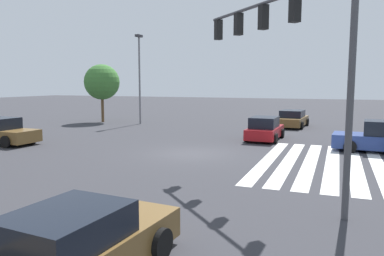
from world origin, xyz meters
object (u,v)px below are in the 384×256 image
object	(u,v)px
tree_corner_b	(102,82)
street_light_pole_a	(139,71)
car_6	(73,250)
traffic_signal_mast	(281,38)
car_4	(292,119)
car_2	(1,132)
car_1	(383,138)
car_0	(265,129)

from	to	relation	value
tree_corner_b	street_light_pole_a	bearing A→B (deg)	-92.85
car_6	traffic_signal_mast	bearing A→B (deg)	-14.07
street_light_pole_a	tree_corner_b	distance (m)	4.23
car_4	traffic_signal_mast	bearing A→B (deg)	-170.81
car_2	tree_corner_b	world-z (taller)	tree_corner_b
traffic_signal_mast	tree_corner_b	size ratio (longest dim) A/B	1.23
car_6	car_1	bearing A→B (deg)	-17.10
car_1	car_4	world-z (taller)	car_1
car_4	street_light_pole_a	size ratio (longest dim) A/B	0.60
traffic_signal_mast	street_light_pole_a	size ratio (longest dim) A/B	0.85
car_4	street_light_pole_a	distance (m)	13.80
traffic_signal_mast	car_0	distance (m)	12.32
car_0	tree_corner_b	bearing A→B (deg)	71.78
car_1	tree_corner_b	xyz separation A→B (m)	(7.73, 22.84, 2.98)
car_6	tree_corner_b	distance (m)	29.43
car_4	car_0	bearing A→B (deg)	178.36
car_6	street_light_pole_a	size ratio (longest dim) A/B	0.63
car_0	car_6	world-z (taller)	car_0
traffic_signal_mast	car_1	size ratio (longest dim) A/B	1.32
traffic_signal_mast	car_2	size ratio (longest dim) A/B	1.46
car_2	street_light_pole_a	world-z (taller)	street_light_pole_a
traffic_signal_mast	car_4	xyz separation A→B (m)	(19.27, 1.70, -4.40)
traffic_signal_mast	car_4	world-z (taller)	traffic_signal_mast
car_2	tree_corner_b	bearing A→B (deg)	100.72
car_2	street_light_pole_a	size ratio (longest dim) A/B	0.58
tree_corner_b	car_2	bearing A→B (deg)	-171.97
car_1	street_light_pole_a	size ratio (longest dim) A/B	0.64
traffic_signal_mast	car_2	distance (m)	17.89
car_1	car_6	distance (m)	17.86
car_2	car_4	world-z (taller)	car_2
car_4	tree_corner_b	world-z (taller)	tree_corner_b
car_0	car_4	xyz separation A→B (m)	(8.03, -0.82, -0.03)
street_light_pole_a	tree_corner_b	size ratio (longest dim) A/B	1.46
car_1	tree_corner_b	size ratio (longest dim) A/B	0.93
car_1	car_6	xyz separation A→B (m)	(-16.61, 6.58, -0.09)
car_1	street_light_pole_a	distance (m)	20.58
street_light_pole_a	car_6	bearing A→B (deg)	-153.27
tree_corner_b	car_6	bearing A→B (deg)	-146.26
car_6	street_light_pole_a	xyz separation A→B (m)	(24.13, 12.15, 4.05)
tree_corner_b	car_1	bearing A→B (deg)	-108.69
car_1	car_4	bearing A→B (deg)	-56.70
car_1	car_4	distance (m)	11.62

